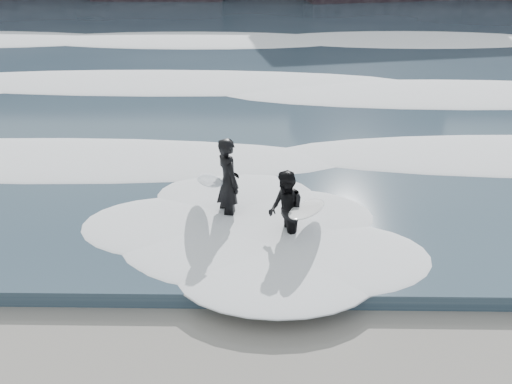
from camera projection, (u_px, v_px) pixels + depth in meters
sea at (261, 30)px, 32.98m from camera, size 90.00×52.00×0.30m
foam_near at (254, 155)px, 14.84m from camera, size 60.00×3.20×0.20m
foam_mid at (258, 84)px, 21.14m from camera, size 60.00×4.00×0.24m
foam_far at (260, 38)px, 29.24m from camera, size 60.00×4.80×0.30m
surfer_left at (226, 182)px, 11.88m from camera, size 1.22×1.89×1.97m
surfer_right at (288, 211)px, 11.08m from camera, size 1.38×2.01×1.64m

